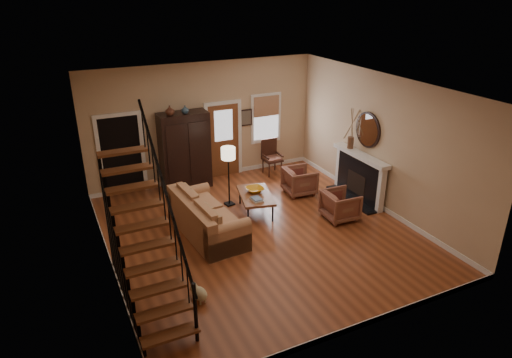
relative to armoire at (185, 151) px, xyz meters
name	(u,v)px	position (x,y,z in m)	size (l,w,h in m)	color
room	(212,149)	(0.29, -1.39, 0.46)	(7.00, 7.33, 3.30)	brown
staircase	(143,221)	(-2.08, -4.45, 0.55)	(0.94, 2.80, 3.20)	brown
fireplace	(361,172)	(3.83, -2.65, -0.31)	(0.33, 1.95, 2.30)	black
armoire	(185,151)	(0.00, 0.00, 0.00)	(1.30, 0.60, 2.10)	black
vase_a	(170,110)	(-0.35, -0.10, 1.17)	(0.24, 0.24, 0.25)	#4C2619
vase_b	(185,109)	(0.05, -0.10, 1.16)	(0.20, 0.20, 0.21)	#334C60
sofa	(207,217)	(-0.37, -2.67, -0.62)	(0.99, 2.30, 0.86)	#B37A51
coffee_table	(256,203)	(1.05, -2.20, -0.81)	(0.74, 1.26, 0.48)	brown
bowl	(255,190)	(1.10, -2.05, -0.51)	(0.43, 0.43, 0.11)	orange
books	(257,199)	(0.93, -2.50, -0.54)	(0.23, 0.32, 0.06)	beige
armchair_left	(340,205)	(2.72, -3.36, -0.70)	(0.75, 0.77, 0.70)	maroon
armchair_right	(300,181)	(2.58, -1.72, -0.69)	(0.76, 0.78, 0.71)	maroon
floor_lamp	(229,177)	(0.63, -1.53, -0.28)	(0.35, 0.35, 1.54)	black
side_chair	(272,158)	(2.55, -0.20, -0.54)	(0.54, 0.54, 1.02)	#381B11
dog	(200,294)	(-1.31, -4.85, -0.91)	(0.23, 0.39, 0.29)	beige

